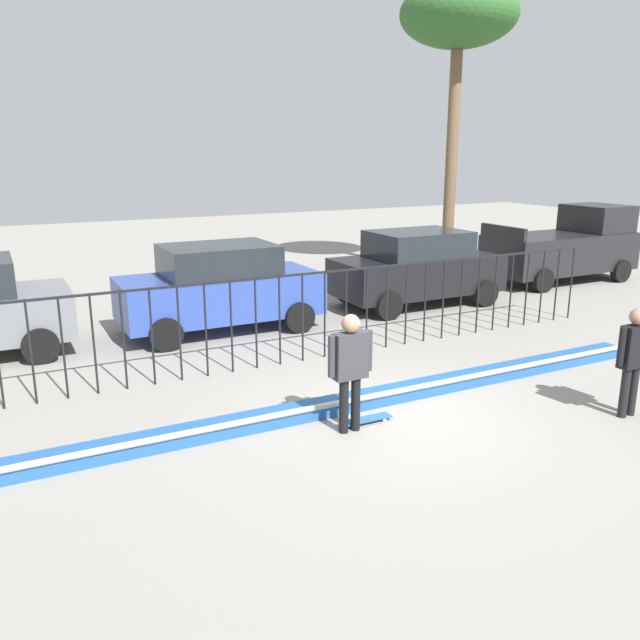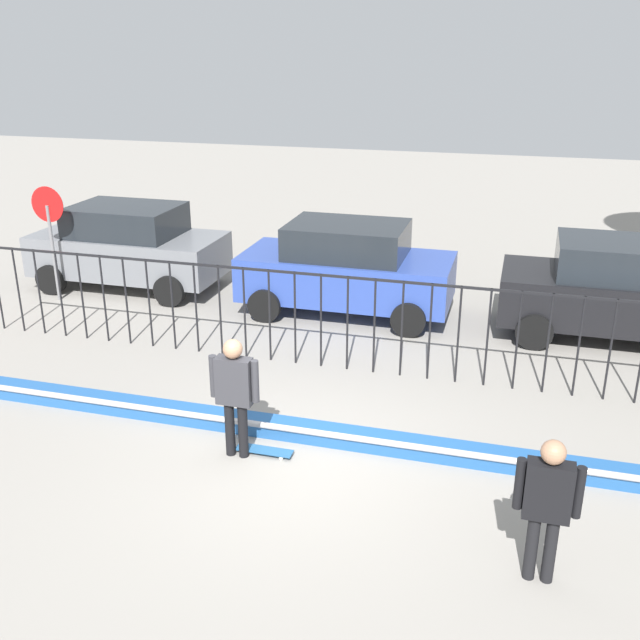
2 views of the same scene
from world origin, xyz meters
name	(u,v)px [view 2 (image 2 of 2)]	position (x,y,z in m)	size (l,w,h in m)	color
ground_plane	(292,462)	(0.00, 0.00, 0.00)	(60.00, 60.00, 0.00)	gray
bowl_coping_ledge	(306,431)	(0.00, 0.66, 0.12)	(11.00, 0.40, 0.27)	#235699
perimeter_fence	(348,312)	(0.00, 3.13, 1.05)	(14.04, 0.04, 1.69)	black
skateboarder	(235,388)	(-0.77, -0.02, 1.03)	(0.69, 0.26, 1.72)	black
skateboard	(264,450)	(-0.43, 0.10, 0.06)	(0.80, 0.20, 0.07)	#26598C
camera_operator	(547,499)	(3.20, -1.45, 1.00)	(0.67, 0.25, 1.67)	black
parked_car_gray	(128,246)	(-5.89, 6.18, 0.97)	(4.30, 2.12, 1.90)	slate
parked_car_blue	(347,268)	(-0.69, 5.87, 0.97)	(4.30, 2.12, 1.90)	#2D479E
parked_car_black	(619,290)	(4.56, 5.89, 0.97)	(4.30, 2.12, 1.90)	black
stop_sign	(50,228)	(-6.96, 4.93, 1.62)	(0.76, 0.07, 2.50)	slate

